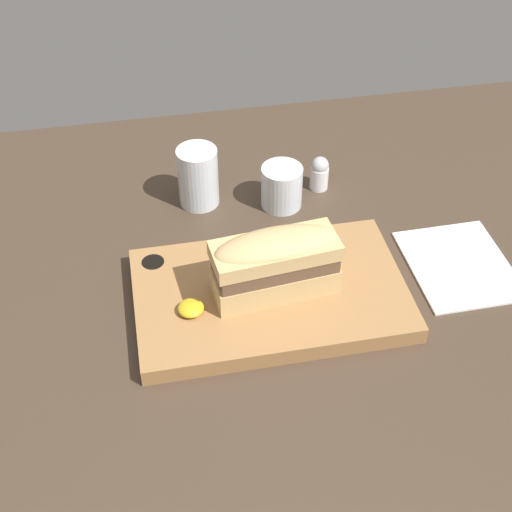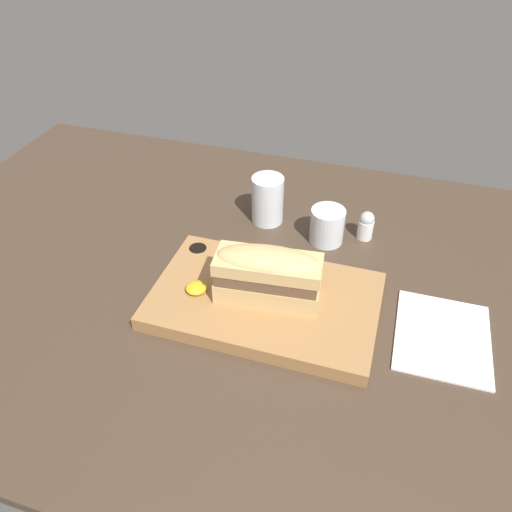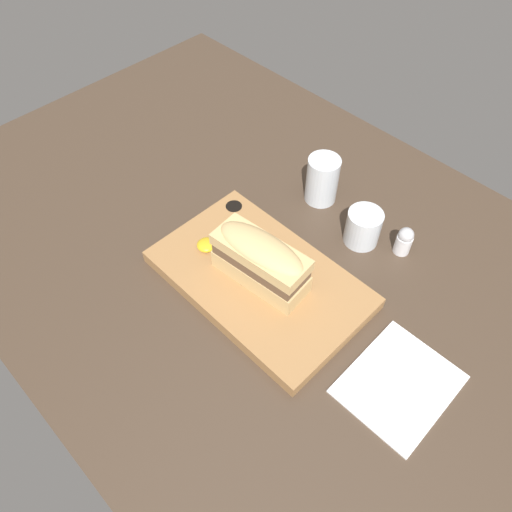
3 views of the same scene
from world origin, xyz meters
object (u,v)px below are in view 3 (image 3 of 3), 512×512
at_px(sandwich, 261,259).
at_px(salt_shaker, 404,240).
at_px(wine_glass, 363,228).
at_px(napkin, 399,384).
at_px(serving_board, 259,279).
at_px(water_glass, 322,182).

bearing_deg(sandwich, salt_shaker, 62.44).
height_order(wine_glass, napkin, wine_glass).
bearing_deg(sandwich, serving_board, 150.90).
height_order(water_glass, napkin, water_glass).
height_order(napkin, salt_shaker, salt_shaker).
relative_size(serving_board, water_glass, 3.76).
distance_m(sandwich, water_glass, 0.26).
bearing_deg(serving_board, water_glass, 105.17).
height_order(sandwich, salt_shaker, sandwich).
distance_m(napkin, salt_shaker, 0.28).
bearing_deg(serving_board, sandwich, -29.10).
xyz_separation_m(serving_board, sandwich, (0.01, -0.00, 0.07)).
distance_m(water_glass, napkin, 0.43).
xyz_separation_m(serving_board, napkin, (0.29, 0.02, -0.01)).
bearing_deg(water_glass, salt_shaker, 0.04).
bearing_deg(water_glass, wine_glass, -13.89).
bearing_deg(salt_shaker, serving_board, -119.04).
bearing_deg(salt_shaker, wine_glass, -155.67).
height_order(serving_board, wine_glass, wine_glass).
xyz_separation_m(sandwich, salt_shaker, (0.13, 0.25, -0.05)).
xyz_separation_m(serving_board, wine_glass, (0.06, 0.21, 0.02)).
distance_m(serving_board, sandwich, 0.07).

